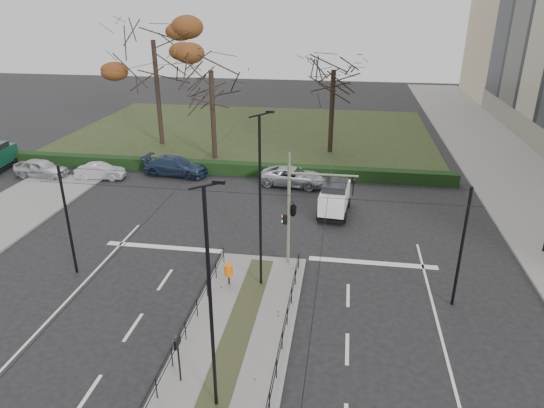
{
  "coord_description": "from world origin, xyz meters",
  "views": [
    {
      "loc": [
        4.08,
        -18.47,
        13.41
      ],
      "look_at": [
        0.17,
        6.81,
        2.56
      ],
      "focal_mm": 32.0,
      "sensor_mm": 36.0,
      "label": 1
    }
  ],
  "objects_px": {
    "parked_car_second": "(100,171)",
    "parked_car_third": "(176,166)",
    "info_panel": "(178,346)",
    "parked_car_fourth": "(293,177)",
    "streetlamp_median_near": "(211,302)",
    "white_van": "(335,197)",
    "parked_car_first": "(41,168)",
    "bare_tree_center": "(333,76)",
    "rust_tree": "(153,40)",
    "bare_tree_near": "(211,77)",
    "traffic_light": "(295,208)",
    "streetlamp_median_far": "(261,202)",
    "litter_bin": "(229,270)"
  },
  "relations": [
    {
      "from": "parked_car_fourth",
      "to": "streetlamp_median_far",
      "type": "bearing_deg",
      "value": -173.92
    },
    {
      "from": "parked_car_first",
      "to": "bare_tree_near",
      "type": "xyz_separation_m",
      "value": [
        12.66,
        6.93,
        6.51
      ]
    },
    {
      "from": "parked_car_second",
      "to": "white_van",
      "type": "bearing_deg",
      "value": -108.9
    },
    {
      "from": "streetlamp_median_far",
      "to": "parked_car_first",
      "type": "bearing_deg",
      "value": 146.99
    },
    {
      "from": "parked_car_first",
      "to": "bare_tree_center",
      "type": "xyz_separation_m",
      "value": [
        22.9,
        10.54,
        6.31
      ]
    },
    {
      "from": "parked_car_second",
      "to": "litter_bin",
      "type": "bearing_deg",
      "value": -141.86
    },
    {
      "from": "parked_car_second",
      "to": "parked_car_third",
      "type": "relative_size",
      "value": 0.72
    },
    {
      "from": "parked_car_third",
      "to": "parked_car_second",
      "type": "bearing_deg",
      "value": 113.33
    },
    {
      "from": "parked_car_fourth",
      "to": "litter_bin",
      "type": "bearing_deg",
      "value": 179.92
    },
    {
      "from": "white_van",
      "to": "parked_car_fourth",
      "type": "bearing_deg",
      "value": 124.14
    },
    {
      "from": "info_panel",
      "to": "parked_car_fourth",
      "type": "distance_m",
      "value": 21.82
    },
    {
      "from": "traffic_light",
      "to": "rust_tree",
      "type": "relative_size",
      "value": 0.43
    },
    {
      "from": "parked_car_first",
      "to": "info_panel",
      "type": "bearing_deg",
      "value": -132.61
    },
    {
      "from": "info_panel",
      "to": "parked_car_first",
      "type": "xyz_separation_m",
      "value": [
        -18.65,
        20.45,
        -0.97
      ]
    },
    {
      "from": "streetlamp_median_near",
      "to": "streetlamp_median_far",
      "type": "bearing_deg",
      "value": 88.59
    },
    {
      "from": "info_panel",
      "to": "parked_car_second",
      "type": "bearing_deg",
      "value": 123.4
    },
    {
      "from": "bare_tree_near",
      "to": "streetlamp_median_near",
      "type": "bearing_deg",
      "value": -74.89
    },
    {
      "from": "info_panel",
      "to": "bare_tree_near",
      "type": "relative_size",
      "value": 0.2
    },
    {
      "from": "streetlamp_median_near",
      "to": "parked_car_second",
      "type": "relative_size",
      "value": 2.21
    },
    {
      "from": "bare_tree_near",
      "to": "litter_bin",
      "type": "bearing_deg",
      "value": -73.12
    },
    {
      "from": "traffic_light",
      "to": "white_van",
      "type": "height_order",
      "value": "traffic_light"
    },
    {
      "from": "streetlamp_median_far",
      "to": "parked_car_second",
      "type": "bearing_deg",
      "value": 138.71
    },
    {
      "from": "traffic_light",
      "to": "info_panel",
      "type": "distance_m",
      "value": 10.11
    },
    {
      "from": "parked_car_third",
      "to": "litter_bin",
      "type": "bearing_deg",
      "value": -146.87
    },
    {
      "from": "parked_car_second",
      "to": "rust_tree",
      "type": "distance_m",
      "value": 13.99
    },
    {
      "from": "streetlamp_median_far",
      "to": "white_van",
      "type": "height_order",
      "value": "streetlamp_median_far"
    },
    {
      "from": "streetlamp_median_far",
      "to": "rust_tree",
      "type": "relative_size",
      "value": 0.68
    },
    {
      "from": "info_panel",
      "to": "white_van",
      "type": "distance_m",
      "value": 17.54
    },
    {
      "from": "rust_tree",
      "to": "bare_tree_near",
      "type": "distance_m",
      "value": 7.93
    },
    {
      "from": "info_panel",
      "to": "streetlamp_median_far",
      "type": "height_order",
      "value": "streetlamp_median_far"
    },
    {
      "from": "white_van",
      "to": "rust_tree",
      "type": "xyz_separation_m",
      "value": [
        -17.58,
        14.4,
        8.76
      ]
    },
    {
      "from": "traffic_light",
      "to": "parked_car_fourth",
      "type": "distance_m",
      "value": 12.67
    },
    {
      "from": "traffic_light",
      "to": "parked_car_fourth",
      "type": "height_order",
      "value": "traffic_light"
    },
    {
      "from": "parked_car_fourth",
      "to": "rust_tree",
      "type": "xyz_separation_m",
      "value": [
        -14.21,
        9.44,
        9.23
      ]
    },
    {
      "from": "traffic_light",
      "to": "litter_bin",
      "type": "bearing_deg",
      "value": -139.24
    },
    {
      "from": "rust_tree",
      "to": "parked_car_third",
      "type": "bearing_deg",
      "value": -62.72
    },
    {
      "from": "litter_bin",
      "to": "parked_car_second",
      "type": "distance_m",
      "value": 19.73
    },
    {
      "from": "parked_car_second",
      "to": "rust_tree",
      "type": "xyz_separation_m",
      "value": [
        1.28,
        10.38,
        9.3
      ]
    },
    {
      "from": "streetlamp_median_far",
      "to": "bare_tree_center",
      "type": "height_order",
      "value": "bare_tree_center"
    },
    {
      "from": "white_van",
      "to": "rust_tree",
      "type": "relative_size",
      "value": 0.33
    },
    {
      "from": "parked_car_fourth",
      "to": "white_van",
      "type": "relative_size",
      "value": 1.2
    },
    {
      "from": "streetlamp_median_near",
      "to": "traffic_light",
      "type": "bearing_deg",
      "value": 81.25
    },
    {
      "from": "parked_car_fourth",
      "to": "bare_tree_center",
      "type": "height_order",
      "value": "bare_tree_center"
    },
    {
      "from": "info_panel",
      "to": "parked_car_fourth",
      "type": "height_order",
      "value": "info_panel"
    },
    {
      "from": "litter_bin",
      "to": "streetlamp_median_near",
      "type": "height_order",
      "value": "streetlamp_median_near"
    },
    {
      "from": "info_panel",
      "to": "streetlamp_median_near",
      "type": "relative_size",
      "value": 0.24
    },
    {
      "from": "parked_car_first",
      "to": "white_van",
      "type": "xyz_separation_m",
      "value": [
        23.8,
        -3.68,
        0.42
      ]
    },
    {
      "from": "white_van",
      "to": "parked_car_first",
      "type": "bearing_deg",
      "value": 171.2
    },
    {
      "from": "parked_car_fourth",
      "to": "rust_tree",
      "type": "relative_size",
      "value": 0.39
    },
    {
      "from": "info_panel",
      "to": "bare_tree_near",
      "type": "xyz_separation_m",
      "value": [
        -5.99,
        27.38,
        5.54
      ]
    }
  ]
}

